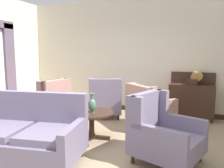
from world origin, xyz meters
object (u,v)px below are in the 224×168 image
Objects in this scene: settee at (28,135)px; armchair_back_corner at (106,101)px; armchair_far_left at (47,109)px; armchair_foreground_right at (162,134)px; porcelain_vase at (92,104)px; sideboard at (191,99)px; armchair_near_window at (148,109)px; gramophone at (194,76)px; coffee_table at (92,117)px.

armchair_back_corner reaches higher than settee.
armchair_foreground_right is at bearing 85.15° from armchair_far_left.
armchair_far_left reaches higher than porcelain_vase.
sideboard is (0.28, 2.46, 0.08)m from armchair_foreground_right.
gramophone is at bearing -91.16° from armchair_near_window.
armchair_foreground_right is 2.49m from armchair_back_corner.
armchair_far_left reaches higher than armchair_near_window.
settee is 2.55m from armchair_near_window.
coffee_table is at bearing 58.48° from settee.
porcelain_vase is 1.26m from settee.
armchair_far_left is 3.41m from sideboard.
armchair_near_window reaches higher than porcelain_vase.
porcelain_vase is 0.21× the size of settee.
settee is at bearing 34.43° from armchair_far_left.
coffee_table is 0.71× the size of armchair_near_window.
porcelain_vase is 1.53m from armchair_back_corner.
settee is 1.58× the size of armchair_foreground_right.
armchair_back_corner is (-0.34, 1.42, 0.01)m from coffee_table.
sideboard is at bearing 117.28° from gramophone.
armchair_back_corner is at bearing 23.47° from armchair_near_window.
armchair_near_window is at bearing 140.05° from armchair_back_corner.
gramophone is at bearing 49.54° from coffee_table.
coffee_table is 1.14m from armchair_far_left.
settee reaches higher than coffee_table.
armchair_far_left is at bearing 106.96° from settee.
sideboard reaches higher than armchair_near_window.
armchair_back_corner is 0.90× the size of armchair_near_window.
sideboard is at bearing 10.75° from armchair_foreground_right.
gramophone is (0.04, -0.09, 0.58)m from sideboard.
gramophone is (0.32, 2.38, 0.66)m from armchair_foreground_right.
armchair_back_corner is (-0.38, 1.46, -0.24)m from porcelain_vase.
coffee_table is 0.74× the size of armchair_foreground_right.
gramophone reaches higher than armchair_near_window.
settee is 3.80× the size of gramophone.
porcelain_vase is at bearing 93.16° from armchair_foreground_right.
armchair_foreground_right is at bearing 152.62° from armchair_near_window.
settee is 3.88m from sideboard.
armchair_near_window reaches higher than coffee_table.
settee is 1.70× the size of armchair_back_corner.
armchair_far_left is (-1.17, 0.17, -0.23)m from porcelain_vase.
settee is at bearing -124.08° from gramophone.
armchair_far_left is 0.94× the size of sideboard.
settee is 1.52× the size of armchair_near_window.
porcelain_vase is 0.35× the size of armchair_back_corner.
armchair_far_left is (-2.51, 0.51, 0.02)m from armchair_foreground_right.
armchair_foreground_right is at bearing -14.10° from porcelain_vase.
armchair_near_window is at bearing 38.49° from armchair_foreground_right.
sideboard reaches higher than settee.
armchair_foreground_right is at bearing -96.51° from sideboard.
armchair_far_left reaches higher than coffee_table.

